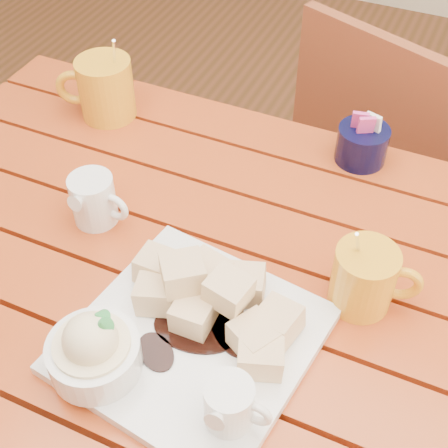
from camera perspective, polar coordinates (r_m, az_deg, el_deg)
The scene contains 7 objects.
table at distance 0.99m, azimuth -0.88°, elevation -8.45°, with size 1.20×0.79×0.75m.
dessert_plate at distance 0.81m, azimuth -4.60°, elevation -10.08°, with size 0.33×0.33×0.12m.
coffee_mug_left at distance 1.19m, azimuth -10.90°, elevation 12.14°, with size 0.14×0.10×0.17m.
coffee_mug_right at distance 0.86m, azimuth 12.82°, elevation -4.81°, with size 0.12×0.09×0.14m.
cream_pitcher at distance 0.97m, azimuth -11.80°, elevation 2.24°, with size 0.10×0.08×0.08m.
sugar_caddy at distance 1.10m, azimuth 12.52°, elevation 7.20°, with size 0.09×0.09×0.10m.
chair_far at distance 1.56m, azimuth 14.56°, elevation 5.21°, with size 0.52×0.52×0.85m.
Camera 1 is at (0.26, -0.53, 1.45)m, focal length 50.00 mm.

